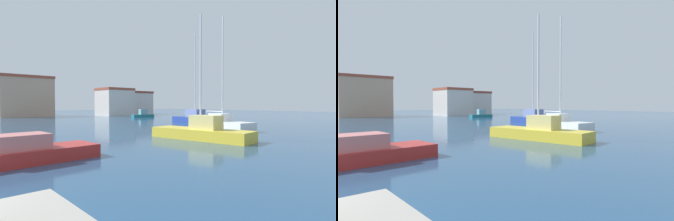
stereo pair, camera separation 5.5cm
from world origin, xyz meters
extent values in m
plane|color=navy|center=(15.00, 20.00, 0.00)|extent=(160.00, 160.00, 0.00)
cube|color=#233D93|center=(26.95, 17.63, 0.37)|extent=(3.03, 7.50, 0.73)
cube|color=#6E7DB1|center=(26.94, 17.60, 1.25)|extent=(1.78, 2.53, 1.04)
cylinder|color=silver|center=(26.95, 17.63, 6.19)|extent=(0.12, 0.12, 10.91)
cube|color=#1E707A|center=(30.65, 33.89, 0.27)|extent=(4.26, 2.02, 0.53)
cube|color=#6B9CA2|center=(30.67, 33.89, 1.02)|extent=(1.49, 1.29, 0.98)
cube|color=white|center=(21.48, 9.21, 0.42)|extent=(3.06, 6.52, 0.84)
cube|color=silver|center=(21.53, 9.53, 1.19)|extent=(1.64, 1.99, 0.71)
cylinder|color=silver|center=(21.48, 9.21, 5.73)|extent=(0.12, 0.12, 9.78)
cylinder|color=silver|center=(21.66, 10.32, 1.74)|extent=(0.43, 2.18, 0.08)
cube|color=gold|center=(14.94, 6.22, 0.36)|extent=(2.98, 7.53, 0.72)
cube|color=#DFCD77|center=(15.00, 5.79, 1.19)|extent=(1.58, 2.11, 0.95)
cylinder|color=silver|center=(14.94, 6.22, 4.64)|extent=(0.12, 0.12, 7.84)
cube|color=#B22823|center=(3.47, 6.11, 0.29)|extent=(6.83, 2.38, 0.58)
cube|color=#C4716E|center=(3.72, 6.12, 0.89)|extent=(2.15, 1.58, 0.63)
cube|color=tan|center=(15.02, 51.96, 3.66)|extent=(9.24, 8.61, 7.33)
cube|color=#9E4733|center=(15.02, 51.96, 7.58)|extent=(9.43, 8.78, 0.50)
cube|color=beige|center=(30.72, 43.91, 2.65)|extent=(6.21, 6.05, 5.30)
cube|color=#9E4733|center=(30.72, 43.91, 5.55)|extent=(6.33, 6.17, 0.50)
cube|color=beige|center=(36.85, 49.50, 2.53)|extent=(11.90, 7.32, 5.06)
cube|color=brown|center=(36.85, 49.50, 5.31)|extent=(12.14, 7.46, 0.50)
camera|label=1|loc=(0.88, -5.99, 2.43)|focal=28.75mm
camera|label=2|loc=(0.92, -6.03, 2.43)|focal=28.75mm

